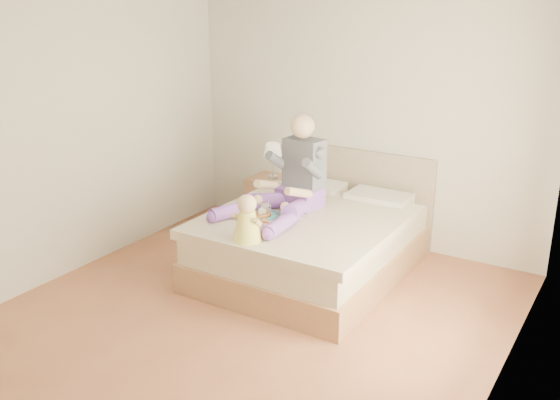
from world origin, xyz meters
The scene contains 7 objects.
room centered at (0.08, 0.01, 1.51)m, with size 4.02×4.22×2.71m.
bed centered at (0.00, 1.08, 0.32)m, with size 1.70×2.18×1.00m.
nightstand centered at (-1.00, 1.88, 0.29)m, with size 0.49×0.44×0.58m.
lamp centered at (-0.97, 1.86, 0.89)m, with size 0.20×0.20×0.41m.
adult centered at (-0.21, 0.99, 0.88)m, with size 0.78×1.17×0.93m.
tray centered at (-0.23, 0.63, 0.64)m, with size 0.51×0.41×0.14m.
baby centered at (-0.13, 0.14, 0.78)m, with size 0.27×0.36×0.41m.
Camera 1 is at (2.67, -3.90, 2.62)m, focal length 40.00 mm.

